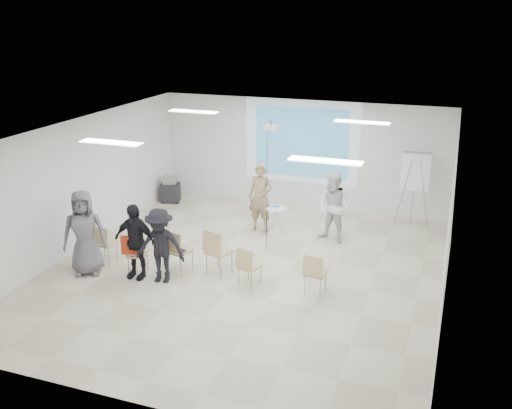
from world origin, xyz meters
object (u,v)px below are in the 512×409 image
(chair_right_far, at_px, (314,271))
(flipchart_easel, at_px, (415,172))
(player_right, at_px, (334,204))
(chair_far_left, at_px, (103,241))
(chair_left_inner, at_px, (177,248))
(audience_mid, at_px, (160,241))
(chair_right_inner, at_px, (247,264))
(chair_center, at_px, (216,249))
(laptop, at_px, (180,249))
(pedestal_table, at_px, (276,219))
(audience_left, at_px, (134,236))
(player_left, at_px, (260,193))
(av_cart, at_px, (170,190))
(chair_left_mid, at_px, (137,252))
(audience_outer, at_px, (84,228))

(chair_right_far, distance_m, flipchart_easel, 4.79)
(player_right, xyz_separation_m, chair_far_left, (-4.45, -2.88, -0.44))
(player_right, distance_m, chair_left_inner, 3.91)
(chair_right_far, xyz_separation_m, audience_mid, (-3.06, -0.49, 0.39))
(chair_right_inner, bearing_deg, chair_far_left, -162.93)
(chair_center, relative_size, laptop, 2.86)
(chair_center, xyz_separation_m, chair_right_far, (2.12, -0.16, -0.09))
(chair_far_left, distance_m, chair_right_far, 4.68)
(pedestal_table, height_order, audience_left, audience_left)
(chair_left_inner, bearing_deg, chair_center, 29.35)
(pedestal_table, relative_size, chair_left_inner, 0.76)
(chair_center, relative_size, flipchart_easel, 0.51)
(flipchart_easel, bearing_deg, chair_left_inner, -138.40)
(chair_left_inner, height_order, chair_center, chair_center)
(pedestal_table, height_order, chair_center, chair_center)
(player_left, distance_m, player_right, 1.86)
(chair_right_far, height_order, flipchart_easel, flipchart_easel)
(player_left, xyz_separation_m, av_cart, (-3.18, 1.27, -0.63))
(player_right, xyz_separation_m, chair_left_inner, (-2.70, -2.81, -0.39))
(chair_right_far, bearing_deg, chair_left_inner, -174.82)
(player_right, xyz_separation_m, flipchart_easel, (1.67, 1.69, 0.49))
(av_cart, bearing_deg, chair_left_mid, -85.99)
(chair_right_inner, relative_size, audience_mid, 0.47)
(audience_outer, height_order, av_cart, audience_outer)
(chair_right_inner, relative_size, chair_right_far, 0.99)
(chair_far_left, distance_m, av_cart, 4.26)
(pedestal_table, height_order, chair_right_inner, chair_right_inner)
(chair_left_mid, height_order, audience_mid, audience_mid)
(chair_center, height_order, chair_right_far, chair_center)
(player_left, relative_size, chair_far_left, 2.29)
(pedestal_table, distance_m, chair_left_mid, 3.79)
(pedestal_table, distance_m, flipchart_easel, 3.67)
(chair_right_inner, bearing_deg, chair_left_inner, -165.74)
(chair_right_inner, xyz_separation_m, chair_right_far, (1.33, 0.12, 0.01))
(flipchart_easel, bearing_deg, laptop, -138.89)
(player_left, xyz_separation_m, chair_right_inner, (0.75, -2.96, -0.49))
(player_left, height_order, chair_far_left, player_left)
(chair_far_left, xyz_separation_m, flipchart_easel, (6.12, 4.57, 0.93))
(flipchart_easel, height_order, av_cart, flipchart_easel)
(audience_outer, height_order, flipchart_easel, audience_outer)
(chair_right_inner, bearing_deg, chair_left_mid, -156.48)
(chair_left_mid, distance_m, chair_left_inner, 0.84)
(chair_right_inner, height_order, audience_mid, audience_mid)
(pedestal_table, xyz_separation_m, flipchart_easel, (3.11, 1.64, 1.06))
(chair_center, xyz_separation_m, audience_outer, (-2.61, -0.81, 0.43))
(chair_left_mid, xyz_separation_m, audience_left, (0.04, -0.10, 0.41))
(chair_right_far, bearing_deg, laptop, -176.77)
(player_left, distance_m, chair_center, 2.72)
(chair_right_inner, xyz_separation_m, audience_left, (-2.32, -0.36, 0.42))
(chair_center, relative_size, audience_outer, 0.49)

